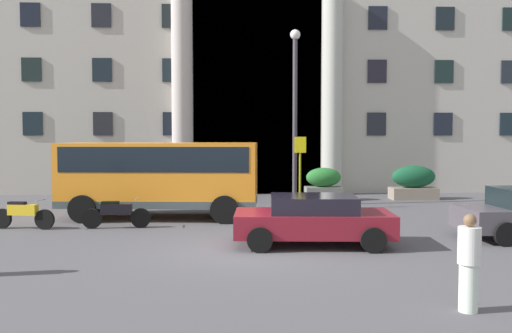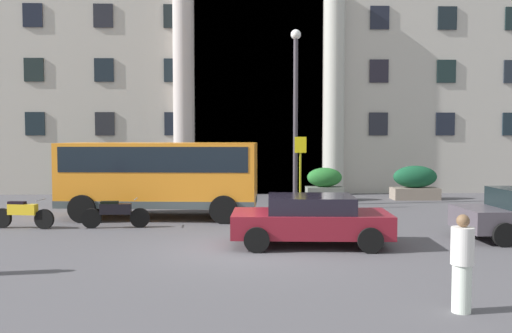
{
  "view_description": "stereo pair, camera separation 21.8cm",
  "coord_description": "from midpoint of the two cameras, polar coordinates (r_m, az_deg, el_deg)",
  "views": [
    {
      "loc": [
        -0.46,
        -13.37,
        2.82
      ],
      "look_at": [
        0.42,
        6.51,
        1.68
      ],
      "focal_mm": 38.88,
      "sensor_mm": 36.0,
      "label": 1
    },
    {
      "loc": [
        -0.24,
        -13.38,
        2.82
      ],
      "look_at": [
        0.42,
        6.51,
        1.68
      ],
      "focal_mm": 38.88,
      "sensor_mm": 36.0,
      "label": 2
    }
  ],
  "objects": [
    {
      "name": "hedge_planter_east",
      "position": [
        25.25,
        16.28,
        -1.65
      ],
      "size": [
        2.0,
        0.97,
        1.48
      ],
      "color": "gray",
      "rests_on": "ground_plane"
    },
    {
      "name": "hedge_planter_far_east",
      "position": [
        25.15,
        -17.87,
        -1.5
      ],
      "size": [
        1.45,
        0.95,
        1.65
      ],
      "color": "gray",
      "rests_on": "ground_plane"
    },
    {
      "name": "office_building_facade",
      "position": [
        31.21,
        -1.25,
        12.07
      ],
      "size": [
        32.45,
        9.74,
        15.21
      ],
      "color": "#B0A9A0",
      "rests_on": "ground_plane"
    },
    {
      "name": "hedge_planter_entrance_right",
      "position": [
        24.02,
        7.32,
        -1.87
      ],
      "size": [
        1.56,
        0.93,
        1.41
      ],
      "color": "slate",
      "rests_on": "ground_plane"
    },
    {
      "name": "parked_sedan_far",
      "position": [
        14.27,
        6.08,
        -5.41
      ],
      "size": [
        4.09,
        2.25,
        1.27
      ],
      "rotation": [
        0.0,
        0.0,
        -0.06
      ],
      "color": "maroon",
      "rests_on": "ground_plane"
    },
    {
      "name": "ground_plane",
      "position": [
        13.68,
        -0.4,
        -8.88
      ],
      "size": [
        80.0,
        64.0,
        0.12
      ],
      "primitive_type": "cube",
      "color": "#4B494E"
    },
    {
      "name": "bus_stop_sign",
      "position": [
        20.95,
        4.89,
        0.18
      ],
      "size": [
        0.44,
        0.08,
        2.75
      ],
      "color": "#939113",
      "rests_on": "ground_plane"
    },
    {
      "name": "orange_minibus",
      "position": [
        19.08,
        -9.48,
        -0.62
      ],
      "size": [
        6.68,
        3.04,
        2.55
      ],
      "rotation": [
        0.0,
        0.0,
        -0.07
      ],
      "color": "orange",
      "rests_on": "ground_plane"
    },
    {
      "name": "pedestrian_man_crossing",
      "position": [
        9.51,
        21.07,
        -9.3
      ],
      "size": [
        0.36,
        0.36,
        1.57
      ],
      "rotation": [
        0.0,
        0.0,
        5.86
      ],
      "color": "silver",
      "rests_on": "ground_plane"
    },
    {
      "name": "scooter_by_planter",
      "position": [
        17.34,
        -14.03,
        -4.66
      ],
      "size": [
        2.05,
        0.55,
        0.89
      ],
      "rotation": [
        0.0,
        0.0,
        0.05
      ],
      "color": "black",
      "rests_on": "ground_plane"
    },
    {
      "name": "lamppost_plaza_centre",
      "position": [
        22.15,
        4.37,
        6.56
      ],
      "size": [
        0.4,
        0.4,
        6.97
      ],
      "color": "#3D373E",
      "rests_on": "ground_plane"
    },
    {
      "name": "motorcycle_far_end",
      "position": [
        18.13,
        -22.67,
        -4.48
      ],
      "size": [
        1.96,
        0.6,
        0.89
      ],
      "rotation": [
        0.0,
        0.0,
        -0.17
      ],
      "color": "black",
      "rests_on": "ground_plane"
    }
  ]
}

